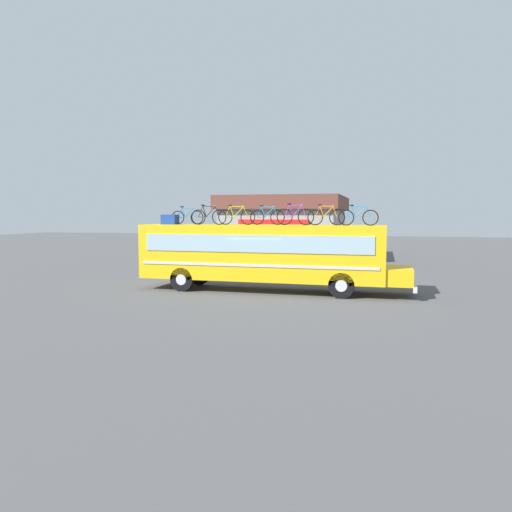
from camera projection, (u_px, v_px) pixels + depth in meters
name	position (u px, v px, depth m)	size (l,w,h in m)	color
ground_plane	(261.00, 291.00, 21.94)	(120.00, 120.00, 0.00)	#4C4C4F
bus	(264.00, 253.00, 21.74)	(12.41, 2.44, 3.05)	yellow
luggage_bag_1	(170.00, 219.00, 22.85)	(0.73, 0.55, 0.47)	#193899
rooftop_bicycle_1	(187.00, 217.00, 22.98)	(1.66, 0.44, 0.88)	black
rooftop_bicycle_2	(209.00, 216.00, 22.03)	(1.73, 0.44, 0.94)	black
rooftop_bicycle_3	(236.00, 216.00, 21.89)	(1.79, 0.44, 0.93)	black
rooftop_bicycle_4	(267.00, 217.00, 21.88)	(1.65, 0.44, 0.90)	black
rooftop_bicycle_5	(295.00, 216.00, 21.14)	(1.70, 0.44, 0.97)	black
rooftop_bicycle_6	(326.00, 217.00, 20.80)	(1.66, 0.44, 0.92)	black
rooftop_bicycle_7	(358.00, 217.00, 20.20)	(1.70, 0.44, 0.90)	black
roadside_building	(286.00, 227.00, 38.46)	(9.24, 10.28, 4.96)	#9E9E99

